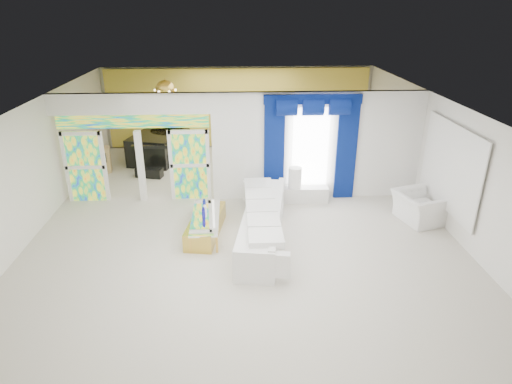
{
  "coord_description": "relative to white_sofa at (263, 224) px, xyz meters",
  "views": [
    {
      "loc": [
        -0.17,
        -10.56,
        5.14
      ],
      "look_at": [
        0.3,
        -1.2,
        1.1
      ],
      "focal_mm": 30.89,
      "sensor_mm": 36.0,
      "label": 1
    }
  ],
  "objects": [
    {
      "name": "floor",
      "position": [
        -0.45,
        1.41,
        -0.37
      ],
      "size": [
        12.0,
        12.0,
        0.0
      ],
      "primitive_type": "plane",
      "color": "#B7AF9E",
      "rests_on": "ground"
    },
    {
      "name": "dividing_wall",
      "position": [
        1.7,
        2.41,
        1.13
      ],
      "size": [
        5.7,
        0.18,
        3.0
      ],
      "primitive_type": "cube",
      "color": "white",
      "rests_on": "ground"
    },
    {
      "name": "dividing_header",
      "position": [
        -3.3,
        2.41,
        2.36
      ],
      "size": [
        4.3,
        0.18,
        0.55
      ],
      "primitive_type": "cube",
      "color": "white",
      "rests_on": "dividing_wall"
    },
    {
      "name": "stained_panel_left",
      "position": [
        -4.72,
        2.41,
        0.63
      ],
      "size": [
        0.95,
        0.04,
        2.0
      ],
      "primitive_type": "cube",
      "color": "#994C3F",
      "rests_on": "ground"
    },
    {
      "name": "stained_panel_right",
      "position": [
        -1.87,
        2.41,
        0.63
      ],
      "size": [
        0.95,
        0.04,
        2.0
      ],
      "primitive_type": "cube",
      "color": "#994C3F",
      "rests_on": "ground"
    },
    {
      "name": "stained_transom",
      "position": [
        -3.3,
        2.41,
        1.88
      ],
      "size": [
        4.0,
        0.05,
        0.35
      ],
      "primitive_type": "cube",
      "color": "#994C3F",
      "rests_on": "dividing_header"
    },
    {
      "name": "window_pane",
      "position": [
        1.45,
        2.31,
        1.08
      ],
      "size": [
        1.0,
        0.02,
        2.3
      ],
      "primitive_type": "cube",
      "color": "white",
      "rests_on": "dividing_wall"
    },
    {
      "name": "blue_drape_left",
      "position": [
        0.45,
        2.28,
        1.03
      ],
      "size": [
        0.55,
        0.1,
        2.8
      ],
      "primitive_type": "cube",
      "color": "#04144C",
      "rests_on": "ground"
    },
    {
      "name": "blue_drape_right",
      "position": [
        2.45,
        2.28,
        1.03
      ],
      "size": [
        0.55,
        0.1,
        2.8
      ],
      "primitive_type": "cube",
      "color": "#04144C",
      "rests_on": "ground"
    },
    {
      "name": "blue_pelmet",
      "position": [
        1.45,
        2.28,
        2.45
      ],
      "size": [
        2.6,
        0.12,
        0.25
      ],
      "primitive_type": "cube",
      "color": "#04144C",
      "rests_on": "dividing_wall"
    },
    {
      "name": "wall_mirror",
      "position": [
        4.49,
        0.41,
        1.18
      ],
      "size": [
        0.04,
        2.7,
        1.9
      ],
      "primitive_type": "cube",
      "color": "white",
      "rests_on": "ground"
    },
    {
      "name": "gold_curtains",
      "position": [
        -0.45,
        7.31,
        1.13
      ],
      "size": [
        9.7,
        0.12,
        2.9
      ],
      "primitive_type": "cube",
      "color": "gold",
      "rests_on": "ground"
    },
    {
      "name": "white_sofa",
      "position": [
        0.0,
        0.0,
        0.0
      ],
      "size": [
        1.41,
        3.94,
        0.74
      ],
      "primitive_type": "cube",
      "rotation": [
        0.0,
        0.0,
        -0.16
      ],
      "color": "white",
      "rests_on": "ground"
    },
    {
      "name": "coffee_table",
      "position": [
        -1.35,
        0.3,
        -0.15
      ],
      "size": [
        0.94,
        2.01,
        0.43
      ],
      "primitive_type": "cube",
      "rotation": [
        0.0,
        0.0,
        -0.16
      ],
      "color": "gold",
      "rests_on": "ground"
    },
    {
      "name": "console_table",
      "position": [
        1.32,
        2.06,
        -0.16
      ],
      "size": [
        1.27,
        0.41,
        0.42
      ],
      "primitive_type": "cube",
      "rotation": [
        0.0,
        0.0,
        -0.01
      ],
      "color": "silver",
      "rests_on": "ground"
    },
    {
      "name": "table_lamp",
      "position": [
        1.02,
        2.06,
        0.34
      ],
      "size": [
        0.36,
        0.36,
        0.58
      ],
      "primitive_type": "cylinder",
      "color": "silver",
      "rests_on": "console_table"
    },
    {
      "name": "armchair",
      "position": [
        4.01,
        0.69,
        0.01
      ],
      "size": [
        1.28,
        1.39,
        0.75
      ],
      "primitive_type": "imported",
      "rotation": [
        0.0,
        0.0,
        1.84
      ],
      "color": "white",
      "rests_on": "ground"
    },
    {
      "name": "grand_piano",
      "position": [
        -3.36,
        5.75,
        0.11
      ],
      "size": [
        1.86,
        2.18,
        0.95
      ],
      "primitive_type": "cube",
      "rotation": [
        0.0,
        0.0,
        -0.25
      ],
      "color": "black",
      "rests_on": "ground"
    },
    {
      "name": "piano_bench",
      "position": [
        -3.36,
        4.15,
        -0.23
      ],
      "size": [
        0.9,
        0.53,
        0.28
      ],
      "primitive_type": "cube",
      "rotation": [
        0.0,
        0.0,
        -0.25
      ],
      "color": "black",
      "rests_on": "ground"
    },
    {
      "name": "tv_console",
      "position": [
        -4.99,
        4.74,
        0.04
      ],
      "size": [
        0.65,
        0.61,
        0.81
      ],
      "primitive_type": "cube",
      "rotation": [
        0.0,
        0.0,
        0.2
      ],
      "color": "tan",
      "rests_on": "ground"
    },
    {
      "name": "chandelier",
      "position": [
        -2.75,
        4.81,
        2.28
      ],
      "size": [
        0.6,
        0.6,
        0.6
      ],
      "primitive_type": "sphere",
      "color": "gold",
      "rests_on": "ceiling"
    },
    {
      "name": "decanters",
      "position": [
        -1.39,
        0.54,
        0.16
      ],
      "size": [
        0.12,
        0.62,
        0.24
      ],
      "color": "#152395",
      "rests_on": "coffee_table"
    }
  ]
}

